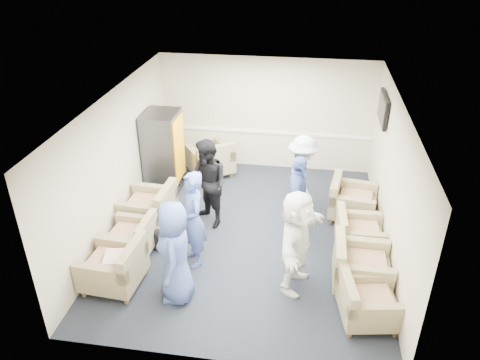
# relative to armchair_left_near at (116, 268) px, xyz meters

# --- Properties ---
(floor) EXTENTS (6.00, 6.00, 0.00)m
(floor) POSITION_rel_armchair_left_near_xyz_m (1.93, 1.75, -0.36)
(floor) COLOR black
(floor) RESTS_ON ground
(ceiling) EXTENTS (6.00, 6.00, 0.00)m
(ceiling) POSITION_rel_armchair_left_near_xyz_m (1.93, 1.75, 2.34)
(ceiling) COLOR silver
(ceiling) RESTS_ON back_wall
(back_wall) EXTENTS (5.00, 0.02, 2.70)m
(back_wall) POSITION_rel_armchair_left_near_xyz_m (1.93, 4.75, 0.99)
(back_wall) COLOR beige
(back_wall) RESTS_ON floor
(front_wall) EXTENTS (5.00, 0.02, 2.70)m
(front_wall) POSITION_rel_armchair_left_near_xyz_m (1.93, -1.25, 0.99)
(front_wall) COLOR beige
(front_wall) RESTS_ON floor
(left_wall) EXTENTS (0.02, 6.00, 2.70)m
(left_wall) POSITION_rel_armchair_left_near_xyz_m (-0.57, 1.75, 0.99)
(left_wall) COLOR beige
(left_wall) RESTS_ON floor
(right_wall) EXTENTS (0.02, 6.00, 2.70)m
(right_wall) POSITION_rel_armchair_left_near_xyz_m (4.43, 1.75, 0.99)
(right_wall) COLOR beige
(right_wall) RESTS_ON floor
(chair_rail) EXTENTS (4.98, 0.04, 0.06)m
(chair_rail) POSITION_rel_armchair_left_near_xyz_m (1.93, 4.73, 0.54)
(chair_rail) COLOR white
(chair_rail) RESTS_ON back_wall
(tv) EXTENTS (0.10, 1.00, 0.58)m
(tv) POSITION_rel_armchair_left_near_xyz_m (4.37, 3.55, 1.69)
(tv) COLOR black
(tv) RESTS_ON right_wall
(armchair_left_near) EXTENTS (0.96, 0.96, 0.72)m
(armchair_left_near) POSITION_rel_armchair_left_near_xyz_m (0.00, 0.00, 0.00)
(armchair_left_near) COLOR #8A7E59
(armchair_left_near) RESTS_ON floor
(armchair_left_mid) EXTENTS (0.83, 0.83, 0.64)m
(armchair_left_mid) POSITION_rel_armchair_left_near_xyz_m (-0.04, 0.88, -0.04)
(armchair_left_mid) COLOR #8A7E59
(armchair_left_mid) RESTS_ON floor
(armchair_left_far) EXTENTS (0.98, 0.98, 0.74)m
(armchair_left_far) POSITION_rel_armchair_left_near_xyz_m (0.00, 1.80, 0.01)
(armchair_left_far) COLOR #8A7E59
(armchair_left_far) RESTS_ON floor
(armchair_right_near) EXTENTS (0.94, 0.94, 0.65)m
(armchair_right_near) POSITION_rel_armchair_left_near_xyz_m (3.94, -0.18, -0.04)
(armchair_right_near) COLOR #8A7E59
(armchair_right_near) RESTS_ON floor
(armchair_right_midnear) EXTENTS (0.92, 0.92, 0.73)m
(armchair_right_midnear) POSITION_rel_armchair_left_near_xyz_m (3.88, 0.61, 0.00)
(armchair_right_midnear) COLOR #8A7E59
(armchair_right_midnear) RESTS_ON floor
(armchair_right_midfar) EXTENTS (0.85, 0.85, 0.65)m
(armchair_right_midfar) POSITION_rel_armchair_left_near_xyz_m (3.92, 1.60, -0.03)
(armchair_right_midfar) COLOR #8A7E59
(armchair_right_midfar) RESTS_ON floor
(armchair_right_far) EXTENTS (1.01, 1.01, 0.71)m
(armchair_right_far) POSITION_rel_armchair_left_near_xyz_m (3.86, 2.70, -0.01)
(armchair_right_far) COLOR #8A7E59
(armchair_right_far) RESTS_ON floor
(armchair_corner) EXTENTS (1.30, 1.30, 0.75)m
(armchair_corner) POSITION_rel_armchair_left_near_xyz_m (0.72, 4.07, 0.01)
(armchair_corner) COLOR #8A7E59
(armchair_corner) RESTS_ON floor
(vending_machine) EXTENTS (0.73, 0.86, 1.81)m
(vending_machine) POSITION_rel_armchair_left_near_xyz_m (-0.16, 3.29, 0.54)
(vending_machine) COLOR #47484F
(vending_machine) RESTS_ON floor
(backpack) EXTENTS (0.27, 0.21, 0.43)m
(backpack) POSITION_rel_armchair_left_near_xyz_m (0.33, 1.06, -0.14)
(backpack) COLOR black
(backpack) RESTS_ON floor
(pillow) EXTENTS (0.40, 0.48, 0.12)m
(pillow) POSITION_rel_armchair_left_near_xyz_m (-0.01, 0.00, 0.18)
(pillow) COLOR silver
(pillow) RESTS_ON armchair_left_near
(person_front_left) EXTENTS (0.69, 0.93, 1.73)m
(person_front_left) POSITION_rel_armchair_left_near_xyz_m (1.04, -0.09, 0.51)
(person_front_left) COLOR #455CA7
(person_front_left) RESTS_ON floor
(person_mid_left) EXTENTS (0.68, 0.77, 1.77)m
(person_mid_left) POSITION_rel_armchair_left_near_xyz_m (1.11, 0.80, 0.52)
(person_mid_left) COLOR #455CA7
(person_mid_left) RESTS_ON floor
(person_back_left) EXTENTS (1.10, 1.09, 1.79)m
(person_back_left) POSITION_rel_armchair_left_near_xyz_m (1.10, 2.03, 0.53)
(person_back_left) COLOR black
(person_back_left) RESTS_ON floor
(person_back_right) EXTENTS (0.87, 1.21, 1.69)m
(person_back_right) POSITION_rel_armchair_left_near_xyz_m (2.87, 2.73, 0.49)
(person_back_right) COLOR beige
(person_back_right) RESTS_ON floor
(person_mid_right) EXTENTS (0.52, 1.02, 1.66)m
(person_mid_right) POSITION_rel_armchair_left_near_xyz_m (2.82, 1.89, 0.47)
(person_mid_right) COLOR #455CA7
(person_mid_right) RESTS_ON floor
(person_front_right) EXTENTS (0.91, 1.72, 1.77)m
(person_front_right) POSITION_rel_armchair_left_near_xyz_m (2.87, 0.45, 0.52)
(person_front_right) COLOR white
(person_front_right) RESTS_ON floor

